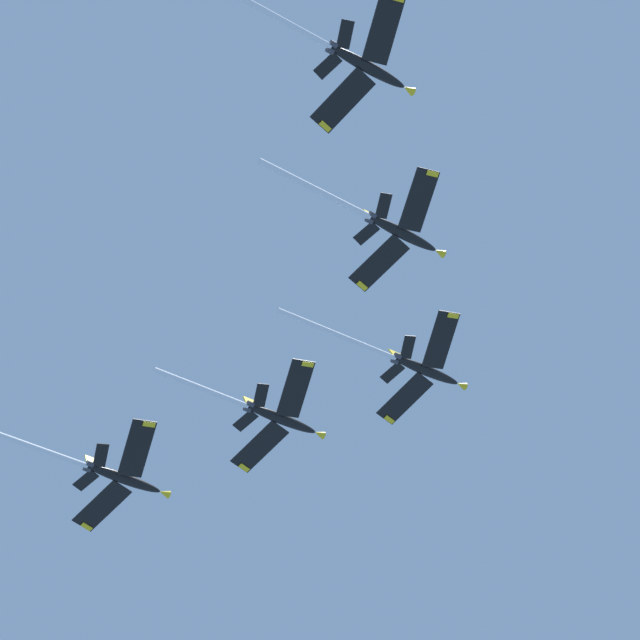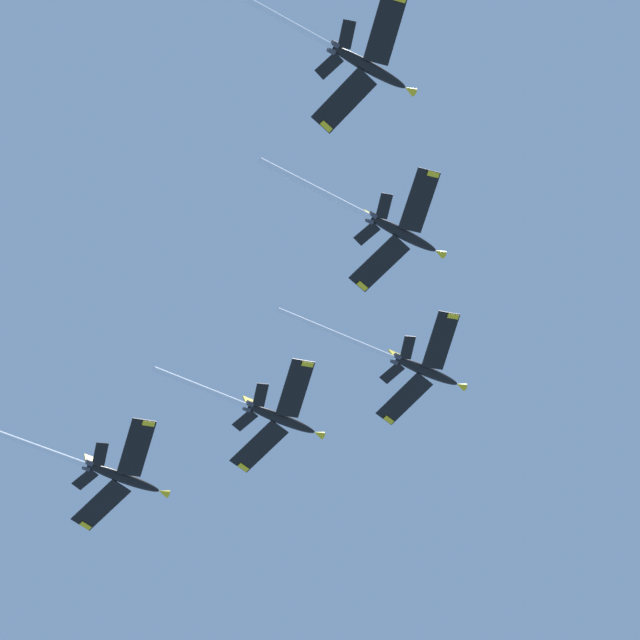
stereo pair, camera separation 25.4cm
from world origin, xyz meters
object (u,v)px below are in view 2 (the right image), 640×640
at_px(jet_right_wing, 382,223).
at_px(jet_right_outer, 347,55).
at_px(jet_left_outer, 107,472).
at_px(jet_left_wing, 268,414).
at_px(jet_lead, 410,364).

xyz_separation_m(jet_right_wing, jet_right_outer, (17.07, 17.14, -6.68)).
bearing_deg(jet_left_outer, jet_right_wing, 105.47).
bearing_deg(jet_left_outer, jet_left_wing, 130.57).
height_order(jet_lead, jet_right_outer, jet_lead).
height_order(jet_right_wing, jet_right_outer, jet_right_wing).
distance_m(jet_left_outer, jet_right_outer, 67.98).
bearing_deg(jet_left_outer, jet_right_outer, 87.46).
bearing_deg(jet_right_wing, jet_right_outer, 45.12).
relative_size(jet_right_wing, jet_left_outer, 1.04).
distance_m(jet_right_wing, jet_right_outer, 25.09).
relative_size(jet_lead, jet_left_wing, 1.17).
distance_m(jet_lead, jet_right_wing, 23.40).
xyz_separation_m(jet_left_wing, jet_right_outer, (18.60, 49.70, -5.98)).
height_order(jet_right_wing, jet_left_outer, jet_right_wing).
distance_m(jet_left_wing, jet_right_outer, 53.40).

